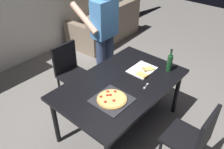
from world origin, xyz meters
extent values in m
plane|color=gray|center=(0.00, 0.00, 0.00)|extent=(12.00, 12.00, 0.00)
cube|color=black|center=(0.00, 0.00, 0.73)|extent=(1.64, 1.02, 0.04)
cylinder|color=black|center=(0.74, -0.43, 0.35)|extent=(0.06, 0.06, 0.71)
cylinder|color=black|center=(-0.74, 0.43, 0.35)|extent=(0.06, 0.06, 0.71)
cylinder|color=black|center=(0.74, 0.43, 0.35)|extent=(0.06, 0.06, 0.71)
cube|color=black|center=(0.00, -0.91, 0.43)|extent=(0.42, 0.42, 0.04)
cube|color=black|center=(0.00, -1.10, 0.68)|extent=(0.42, 0.04, 0.45)
cylinder|color=black|center=(0.18, -0.73, 0.21)|extent=(0.04, 0.04, 0.41)
cube|color=black|center=(0.00, 0.91, 0.43)|extent=(0.42, 0.42, 0.04)
cube|color=black|center=(0.00, 1.10, 0.68)|extent=(0.42, 0.04, 0.45)
cylinder|color=black|center=(-0.18, 0.73, 0.21)|extent=(0.04, 0.04, 0.41)
cylinder|color=black|center=(0.18, 0.73, 0.21)|extent=(0.04, 0.04, 0.41)
cylinder|color=black|center=(-0.18, 1.09, 0.21)|extent=(0.04, 0.04, 0.41)
cylinder|color=black|center=(0.18, 1.09, 0.21)|extent=(0.04, 0.04, 0.41)
cube|color=gray|center=(1.90, 2.05, 0.20)|extent=(1.75, 0.96, 0.40)
cube|color=gray|center=(1.92, 1.73, 0.62)|extent=(1.71, 0.31, 0.45)
cube|color=gray|center=(2.67, 2.10, 0.50)|extent=(0.22, 0.86, 0.20)
cube|color=gray|center=(1.13, 2.00, 0.50)|extent=(0.22, 0.86, 0.20)
cylinder|color=#38476B|center=(0.64, 0.76, 0.47)|extent=(0.14, 0.14, 0.95)
cylinder|color=#38476B|center=(0.44, 0.76, 0.47)|extent=(0.14, 0.14, 0.95)
cube|color=#4C8CD1|center=(0.54, 0.76, 1.23)|extent=(0.38, 0.22, 0.55)
cylinder|color=#E0B293|center=(0.77, 0.94, 1.25)|extent=(0.09, 0.50, 0.39)
cylinder|color=#E0B293|center=(0.31, 0.94, 1.25)|extent=(0.09, 0.50, 0.39)
cube|color=#2D2D33|center=(-0.33, -0.13, 0.76)|extent=(0.40, 0.40, 0.01)
cylinder|color=tan|center=(-0.33, -0.13, 0.77)|extent=(0.34, 0.34, 0.02)
cylinder|color=#EACC6B|center=(-0.33, -0.13, 0.78)|extent=(0.30, 0.30, 0.01)
cylinder|color=#B22819|center=(-0.32, -0.07, 0.79)|extent=(0.04, 0.04, 0.00)
cylinder|color=#B22819|center=(-0.27, -0.03, 0.79)|extent=(0.04, 0.04, 0.00)
cylinder|color=#B22819|center=(-0.35, -0.18, 0.79)|extent=(0.04, 0.04, 0.00)
cylinder|color=#B22819|center=(-0.30, -0.09, 0.79)|extent=(0.04, 0.04, 0.00)
cylinder|color=#B22819|center=(-0.42, -0.12, 0.79)|extent=(0.04, 0.04, 0.00)
cylinder|color=#B22819|center=(-0.39, -0.03, 0.79)|extent=(0.04, 0.04, 0.00)
cylinder|color=#B22819|center=(-0.22, -0.09, 0.79)|extent=(0.04, 0.04, 0.00)
cube|color=white|center=(0.40, -0.03, 0.76)|extent=(0.36, 0.28, 0.01)
cube|color=#EACC6B|center=(0.45, -0.10, 0.77)|extent=(0.17, 0.15, 0.02)
cube|color=tan|center=(0.40, -0.07, 0.77)|extent=(0.07, 0.09, 0.02)
cube|color=#EACC6B|center=(0.29, -0.11, 0.77)|extent=(0.10, 0.14, 0.02)
cube|color=tan|center=(0.28, -0.17, 0.77)|extent=(0.09, 0.03, 0.02)
cylinder|color=#194723|center=(0.62, -0.30, 0.86)|extent=(0.07, 0.07, 0.22)
cylinder|color=#194723|center=(0.62, -0.30, 1.01)|extent=(0.03, 0.03, 0.08)
cylinder|color=black|center=(0.62, -0.30, 1.06)|extent=(0.03, 0.03, 0.02)
cube|color=silver|center=(0.13, -0.27, 0.76)|extent=(0.12, 0.05, 0.01)
cube|color=silver|center=(0.13, -0.27, 0.76)|extent=(0.12, 0.02, 0.01)
torus|color=black|center=(0.02, -0.28, 0.76)|extent=(0.05, 0.05, 0.01)
torus|color=black|center=(0.03, -0.31, 0.76)|extent=(0.05, 0.05, 0.01)
camera|label=1|loc=(-1.79, -1.41, 2.44)|focal=36.92mm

